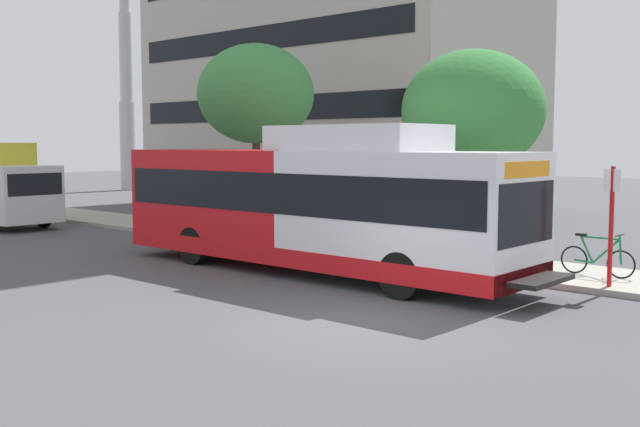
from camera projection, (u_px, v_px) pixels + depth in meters
ground_plane at (102, 273)px, 18.65m from camera, size 120.00×120.00×0.00m
sidewalk_curb at (342, 248)px, 22.52m from camera, size 3.00×56.00×0.14m
transit_bus at (313, 205)px, 18.49m from camera, size 2.58×12.25×3.65m
bus_stop_sign_pole at (611, 217)px, 15.98m from camera, size 0.10×0.36×2.60m
bicycle_parked at (597, 258)px, 17.36m from camera, size 0.52×1.76×1.02m
street_tree_near_stop at (473, 111)px, 20.25m from camera, size 3.87×3.87×5.63m
street_tree_mid_block at (256, 94)px, 26.21m from camera, size 4.11×4.11×6.57m
lattice_comm_tower at (126, 62)px, 50.85m from camera, size 1.10×1.10×26.56m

